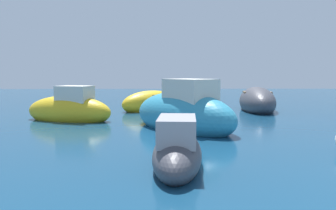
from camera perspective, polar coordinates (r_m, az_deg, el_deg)
The scene contains 5 objects.
moored_boat_1 at distance 16.42m, azimuth -15.98°, elevation -0.76°, with size 4.50×2.90×1.92m.
moored_boat_2 at distance 8.16m, azimuth 1.55°, elevation -7.59°, with size 1.44×3.61×1.44m.
moored_boat_5 at distance 13.38m, azimuth 2.60°, elevation -1.42°, with size 4.83×5.42×2.38m.
moored_boat_7 at distance 20.02m, azimuth -2.77°, elevation 0.31°, with size 4.10×3.83×1.48m.
moored_boat_8 at distance 20.69m, azimuth 14.50°, elevation 0.52°, with size 2.59×5.44×1.75m.
Camera 1 is at (-6.33, -4.98, 2.23)m, focal length 36.86 mm.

